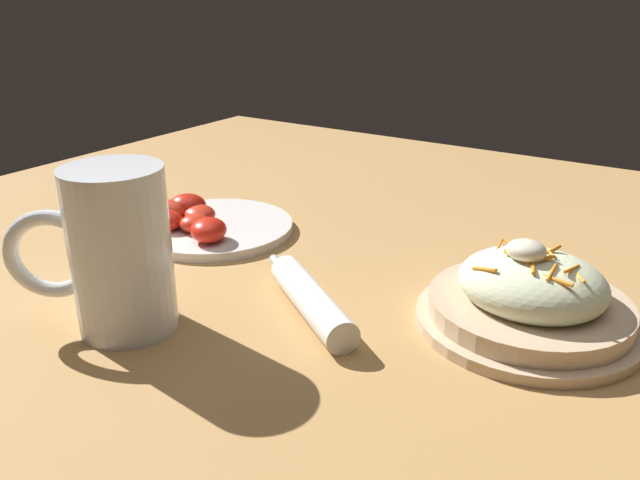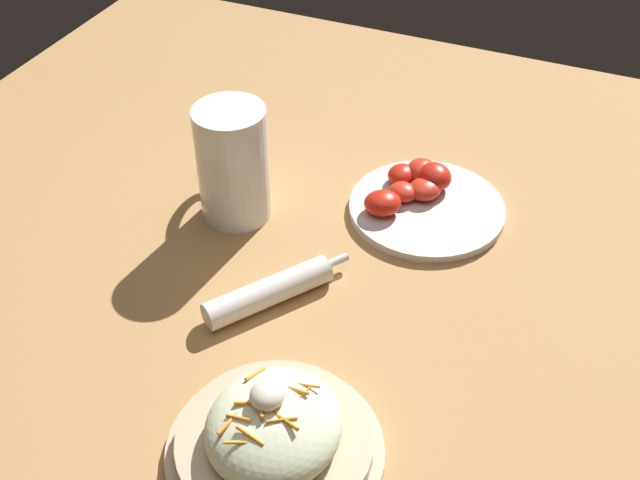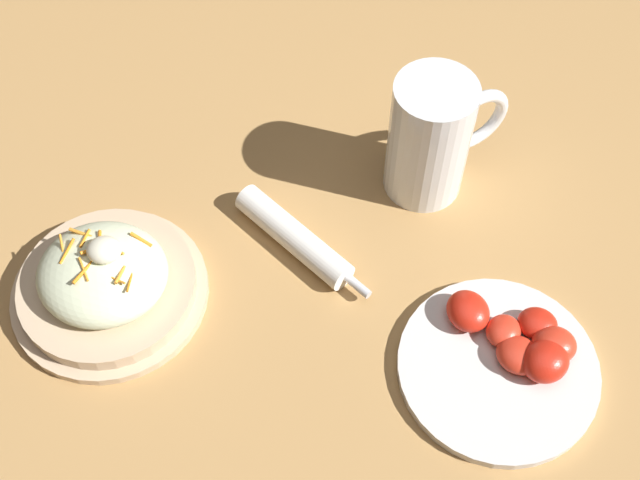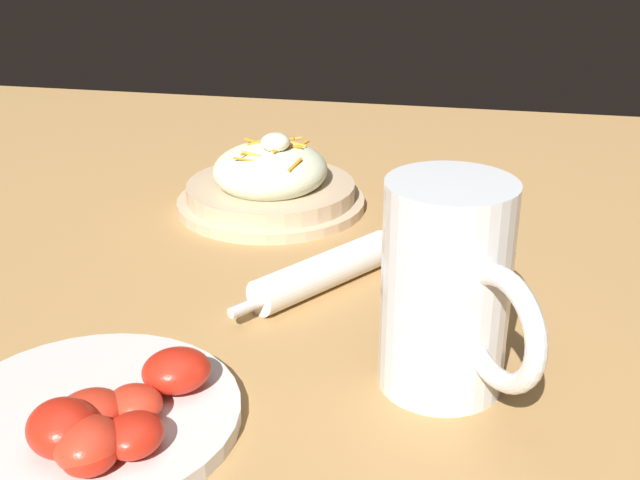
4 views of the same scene
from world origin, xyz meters
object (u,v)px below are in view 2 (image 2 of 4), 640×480
salad_plate (274,437)px  tomato_plate (421,198)px  napkin_roll (270,291)px  beer_mug (233,169)px

salad_plate → tomato_plate: (0.44, -0.01, -0.02)m
napkin_roll → tomato_plate: bearing=-24.0°
salad_plate → tomato_plate: size_ratio=1.03×
salad_plate → tomato_plate: bearing=-1.5°
tomato_plate → salad_plate: bearing=178.5°
beer_mug → tomato_plate: 0.26m
beer_mug → napkin_roll: beer_mug is taller
napkin_roll → beer_mug: bearing=40.4°
salad_plate → beer_mug: bearing=33.3°
napkin_roll → salad_plate: bearing=-152.7°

